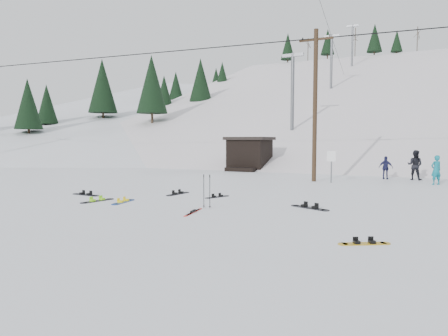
% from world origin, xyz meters
% --- Properties ---
extents(ground, '(200.00, 200.00, 0.00)m').
position_xyz_m(ground, '(0.00, 0.00, 0.00)').
color(ground, white).
rests_on(ground, ground).
extents(ski_slope, '(60.00, 85.24, 65.97)m').
position_xyz_m(ski_slope, '(0.00, 55.00, -12.00)').
color(ski_slope, white).
rests_on(ski_slope, ground).
extents(ridge_left, '(47.54, 95.03, 58.38)m').
position_xyz_m(ridge_left, '(-36.00, 48.00, -11.00)').
color(ridge_left, white).
rests_on(ridge_left, ground).
extents(treeline_left, '(20.00, 64.00, 10.00)m').
position_xyz_m(treeline_left, '(-34.00, 40.00, 0.00)').
color(treeline_left, black).
rests_on(treeline_left, ground).
extents(treeline_crest, '(50.00, 6.00, 10.00)m').
position_xyz_m(treeline_crest, '(0.00, 86.00, 0.00)').
color(treeline_crest, black).
rests_on(treeline_crest, ski_slope).
extents(utility_pole, '(2.00, 0.26, 9.00)m').
position_xyz_m(utility_pole, '(2.00, 14.00, 4.68)').
color(utility_pole, '#3A2819').
rests_on(utility_pole, ground).
extents(trail_sign, '(0.50, 0.09, 1.85)m').
position_xyz_m(trail_sign, '(3.10, 13.58, 1.27)').
color(trail_sign, '#595B60').
rests_on(trail_sign, ground).
extents(lift_hut, '(3.40, 4.10, 2.75)m').
position_xyz_m(lift_hut, '(-5.00, 20.94, 1.36)').
color(lift_hut, black).
rests_on(lift_hut, ground).
extents(lift_tower_near, '(2.20, 0.36, 8.00)m').
position_xyz_m(lift_tower_near, '(-4.00, 30.00, 7.86)').
color(lift_tower_near, '#595B60').
rests_on(lift_tower_near, ski_slope).
extents(lift_tower_mid, '(2.20, 0.36, 8.00)m').
position_xyz_m(lift_tower_mid, '(-4.00, 50.00, 14.36)').
color(lift_tower_mid, '#595B60').
rests_on(lift_tower_mid, ski_slope).
extents(lift_tower_far, '(2.20, 0.36, 8.00)m').
position_xyz_m(lift_tower_far, '(-4.00, 70.00, 20.86)').
color(lift_tower_far, '#595B60').
rests_on(lift_tower_far, ski_slope).
extents(hero_snowboard, '(0.49, 1.50, 0.11)m').
position_xyz_m(hero_snowboard, '(-2.97, 2.56, 0.03)').
color(hero_snowboard, '#17419A').
rests_on(hero_snowboard, ground).
extents(hero_skis, '(0.35, 1.56, 0.08)m').
position_xyz_m(hero_skis, '(0.68, 1.82, 0.02)').
color(hero_skis, red).
rests_on(hero_skis, ground).
extents(ski_poles, '(0.34, 0.09, 1.23)m').
position_xyz_m(ski_poles, '(0.65, 2.85, 0.63)').
color(ski_poles, black).
rests_on(ski_poles, ground).
extents(board_scatter_a, '(1.59, 0.39, 0.11)m').
position_xyz_m(board_scatter_a, '(-5.89, 3.48, 0.03)').
color(board_scatter_a, black).
rests_on(board_scatter_a, ground).
extents(board_scatter_b, '(0.42, 1.54, 0.11)m').
position_xyz_m(board_scatter_b, '(-2.30, 5.55, 0.03)').
color(board_scatter_b, black).
rests_on(board_scatter_b, ground).
extents(board_scatter_c, '(0.51, 1.55, 0.11)m').
position_xyz_m(board_scatter_c, '(-4.12, 2.33, 0.03)').
color(board_scatter_c, black).
rests_on(board_scatter_c, ground).
extents(board_scatter_d, '(1.54, 0.85, 0.12)m').
position_xyz_m(board_scatter_d, '(4.07, 4.41, 0.03)').
color(board_scatter_d, black).
rests_on(board_scatter_d, ground).
extents(board_scatter_e, '(1.14, 0.76, 0.09)m').
position_xyz_m(board_scatter_e, '(6.46, -0.02, 0.02)').
color(board_scatter_e, gold).
rests_on(board_scatter_e, ground).
extents(board_scatter_f, '(0.67, 1.21, 0.09)m').
position_xyz_m(board_scatter_f, '(-0.23, 5.47, 0.02)').
color(board_scatter_f, black).
rests_on(board_scatter_f, ground).
extents(skier_teal, '(0.72, 0.67, 1.64)m').
position_xyz_m(skier_teal, '(8.54, 15.12, 0.82)').
color(skier_teal, '#0D7082').
rests_on(skier_teal, ground).
extents(skier_dark, '(1.05, 0.91, 1.86)m').
position_xyz_m(skier_dark, '(7.47, 17.54, 0.93)').
color(skier_dark, black).
rests_on(skier_dark, ground).
extents(skier_navy, '(0.89, 0.45, 1.46)m').
position_xyz_m(skier_navy, '(5.81, 17.28, 0.73)').
color(skier_navy, '#1B1C44').
rests_on(skier_navy, ground).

